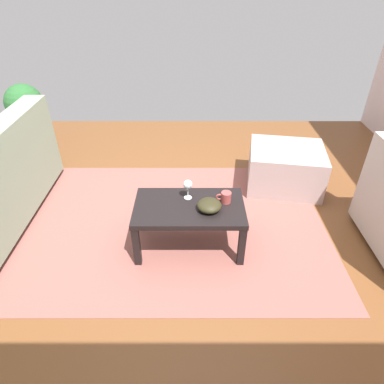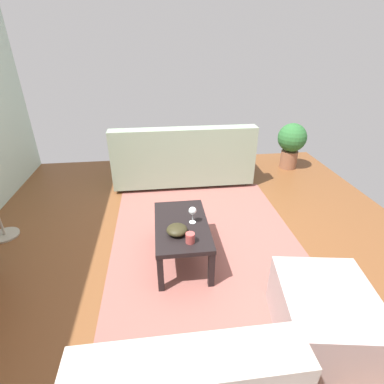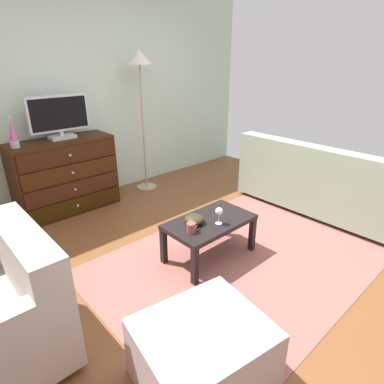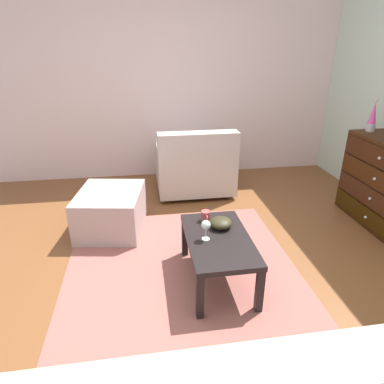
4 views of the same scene
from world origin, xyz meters
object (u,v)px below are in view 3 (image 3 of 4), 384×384
at_px(dresser, 65,176).
at_px(lava_lamp, 13,134).
at_px(mug, 191,228).
at_px(standing_lamp, 140,71).
at_px(wine_glass, 219,212).
at_px(ottoman, 203,354).
at_px(couch_large, 320,183).
at_px(bowl_decorative, 194,219).
at_px(tv, 59,116).
at_px(coffee_table, 210,225).

distance_m(dresser, lava_lamp, 0.76).
bearing_deg(dresser, mug, -81.80).
bearing_deg(dresser, standing_lamp, -2.48).
xyz_separation_m(wine_glass, standing_lamp, (0.56, 1.94, 1.08)).
height_order(dresser, ottoman, dresser).
bearing_deg(wine_glass, ottoman, -140.98).
bearing_deg(wine_glass, couch_large, -2.42).
bearing_deg(wine_glass, bowl_decorative, 135.87).
bearing_deg(lava_lamp, mug, -68.18).
height_order(tv, mug, tv).
height_order(dresser, wine_glass, dresser).
bearing_deg(mug, coffee_table, 9.58).
bearing_deg(ottoman, mug, 50.98).
height_order(dresser, bowl_decorative, dresser).
bearing_deg(couch_large, wine_glass, 177.58).
height_order(lava_lamp, couch_large, lava_lamp).
bearing_deg(bowl_decorative, tv, 100.91).
bearing_deg(ottoman, lava_lamp, 91.83).
distance_m(couch_large, ottoman, 2.77).
relative_size(lava_lamp, wine_glass, 2.10).
relative_size(lava_lamp, coffee_table, 0.40).
distance_m(lava_lamp, wine_glass, 2.26).
bearing_deg(coffee_table, wine_glass, -84.11).
xyz_separation_m(lava_lamp, standing_lamp, (1.60, -0.01, 0.56)).
bearing_deg(tv, bowl_decorative, -79.09).
relative_size(couch_large, standing_lamp, 1.04).
relative_size(dresser, tv, 1.69).
relative_size(dresser, wine_glass, 7.36).
xyz_separation_m(dresser, wine_glass, (0.56, -1.98, 0.06)).
relative_size(wine_glass, mug, 1.38).
relative_size(bowl_decorative, couch_large, 0.09).
distance_m(lava_lamp, standing_lamp, 1.69).
relative_size(dresser, bowl_decorative, 6.48).
bearing_deg(bowl_decorative, lava_lamp, 116.22).
distance_m(dresser, standing_lamp, 1.60).
height_order(coffee_table, bowl_decorative, bowl_decorative).
distance_m(wine_glass, ottoman, 1.26).
bearing_deg(mug, dresser, 98.20).
xyz_separation_m(bowl_decorative, ottoman, (-0.79, -0.92, -0.22)).
relative_size(dresser, lava_lamp, 3.50).
relative_size(dresser, couch_large, 0.60).
relative_size(couch_large, ottoman, 2.74).
relative_size(dresser, standing_lamp, 0.62).
bearing_deg(lava_lamp, coffee_table, -60.84).
height_order(coffee_table, standing_lamp, standing_lamp).
relative_size(tv, mug, 5.98).
relative_size(tv, wine_glass, 4.34).
xyz_separation_m(tv, coffee_table, (0.50, -1.91, -0.81)).
xyz_separation_m(mug, bowl_decorative, (0.13, 0.10, -0.00)).
xyz_separation_m(coffee_table, couch_large, (1.74, -0.17, 0.01)).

